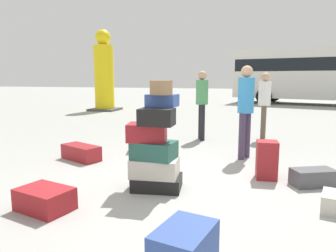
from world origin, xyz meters
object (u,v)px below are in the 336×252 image
person_passerby_in_red (264,100)px  suitcase_charcoal_behind_tower (313,177)px  suitcase_cream_left_side (147,147)px  yellow_dummy_statue (104,75)px  suitcase_maroon_right_side (45,199)px  suitcase_tower (155,148)px  person_bearded_onlooker (246,104)px  parked_bus (336,72)px  suitcase_maroon_foreground_near (81,152)px  suitcase_maroon_foreground_far (267,160)px  person_tourist_with_camera (202,99)px

person_passerby_in_red → suitcase_charcoal_behind_tower: bearing=13.9°
suitcase_cream_left_side → yellow_dummy_statue: (-4.71, 7.39, 1.54)m
suitcase_maroon_right_side → suitcase_tower: bearing=58.9°
suitcase_cream_left_side → person_passerby_in_red: (2.36, 2.05, 0.90)m
person_bearded_onlooker → parked_bus: 14.01m
suitcase_maroon_foreground_near → parked_bus: parked_bus is taller
suitcase_tower → suitcase_maroon_right_side: 1.52m
suitcase_maroon_right_side → suitcase_maroon_foreground_far: size_ratio=1.06×
suitcase_cream_left_side → yellow_dummy_statue: yellow_dummy_statue is taller
suitcase_maroon_right_side → suitcase_charcoal_behind_tower: (3.18, 1.77, -0.01)m
suitcase_charcoal_behind_tower → yellow_dummy_statue: 11.74m
suitcase_cream_left_side → parked_bus: 14.83m
suitcase_maroon_right_side → suitcase_cream_left_side: (0.18, 3.09, -0.03)m
suitcase_maroon_right_side → person_bearded_onlooker: (2.15, 3.10, 0.93)m
suitcase_maroon_right_side → parked_bus: bearing=82.6°
suitcase_maroon_right_side → person_tourist_with_camera: 4.90m
suitcase_maroon_foreground_far → suitcase_tower: bearing=-154.0°
suitcase_maroon_foreground_far → yellow_dummy_statue: 11.19m
suitcase_maroon_foreground_near → person_bearded_onlooker: person_bearded_onlooker is taller
person_passerby_in_red → yellow_dummy_statue: 8.88m
person_bearded_onlooker → yellow_dummy_statue: bearing=-112.7°
suitcase_tower → person_bearded_onlooker: person_bearded_onlooker is taller
suitcase_maroon_foreground_far → yellow_dummy_statue: bearing=124.7°
person_tourist_with_camera → yellow_dummy_statue: size_ratio=0.46×
suitcase_cream_left_side → suitcase_charcoal_behind_tower: size_ratio=1.21×
suitcase_maroon_foreground_far → person_passerby_in_red: 3.30m
parked_bus → suitcase_cream_left_side: bearing=-100.9°
suitcase_cream_left_side → suitcase_charcoal_behind_tower: bearing=-39.7°
suitcase_maroon_right_side → suitcase_maroon_foreground_near: (-0.81, 2.15, 0.01)m
suitcase_tower → suitcase_maroon_foreground_near: (-1.84, 1.13, -0.45)m
suitcase_charcoal_behind_tower → yellow_dummy_statue: yellow_dummy_statue is taller
suitcase_maroon_right_side → parked_bus: 17.72m
suitcase_tower → suitcase_cream_left_side: size_ratio=2.07×
person_tourist_with_camera → parked_bus: 12.93m
person_bearded_onlooker → parked_bus: (4.34, 13.30, 0.78)m
suitcase_charcoal_behind_tower → person_bearded_onlooker: size_ratio=0.34×
person_passerby_in_red → suitcase_maroon_foreground_far: bearing=3.2°
suitcase_tower → person_tourist_with_camera: bearing=89.7°
suitcase_maroon_right_side → person_passerby_in_red: (2.54, 5.15, 0.86)m
suitcase_tower → person_bearded_onlooker: (1.12, 2.08, 0.47)m
person_passerby_in_red → person_bearded_onlooker: bearing=-7.4°
person_passerby_in_red → suitcase_maroon_foreground_near: bearing=-45.0°
suitcase_maroon_foreground_near → yellow_dummy_statue: size_ratio=0.22×
person_bearded_onlooker → person_passerby_in_red: (0.38, 2.05, -0.06)m
person_tourist_with_camera → parked_bus: parked_bus is taller
person_bearded_onlooker → person_tourist_with_camera: bearing=-120.3°
suitcase_tower → person_passerby_in_red: person_passerby_in_red is taller
yellow_dummy_statue → suitcase_maroon_right_side: bearing=-66.6°
suitcase_maroon_foreground_near → person_tourist_with_camera: size_ratio=0.47×
suitcase_maroon_foreground_far → person_passerby_in_red: person_passerby_in_red is taller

